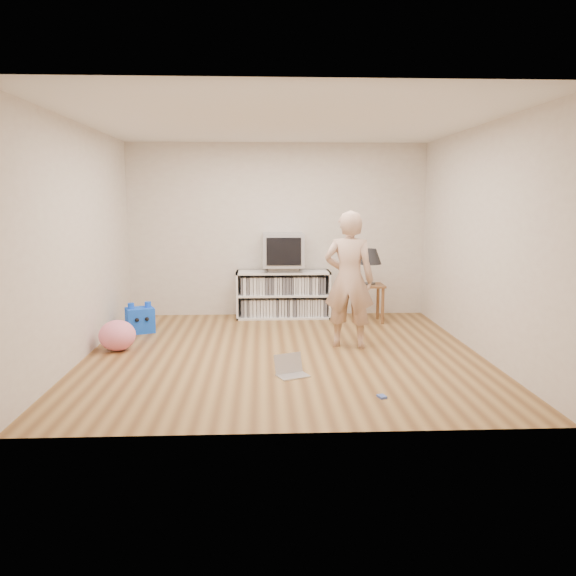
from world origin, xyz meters
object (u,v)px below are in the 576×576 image
(dvd_deck, at_px, (283,269))
(table_lamp, at_px, (370,257))
(crt_tv, at_px, (283,250))
(media_unit, at_px, (283,294))
(side_table, at_px, (369,293))
(plush_pink, at_px, (117,335))
(person, at_px, (349,280))
(laptop, at_px, (291,370))
(plush_blue, at_px, (140,320))

(dvd_deck, distance_m, table_lamp, 1.30)
(table_lamp, bearing_deg, crt_tv, 163.39)
(media_unit, xyz_separation_m, table_lamp, (1.23, -0.39, 0.59))
(crt_tv, xyz_separation_m, side_table, (1.23, -0.37, -0.60))
(side_table, distance_m, plush_pink, 3.56)
(table_lamp, bearing_deg, dvd_deck, 163.25)
(side_table, distance_m, person, 1.52)
(plush_pink, bearing_deg, laptop, -27.44)
(media_unit, height_order, person, person)
(laptop, relative_size, plush_pink, 0.88)
(crt_tv, relative_size, table_lamp, 1.17)
(side_table, xyz_separation_m, table_lamp, (0.00, 0.00, 0.53))
(side_table, relative_size, plush_pink, 1.29)
(media_unit, xyz_separation_m, plush_blue, (-1.95, -0.91, -0.18))
(dvd_deck, bearing_deg, table_lamp, -16.75)
(crt_tv, distance_m, laptop, 2.99)
(dvd_deck, height_order, plush_pink, dvd_deck)
(side_table, xyz_separation_m, plush_pink, (-3.25, -1.43, -0.24))
(plush_blue, bearing_deg, plush_pink, -116.94)
(media_unit, relative_size, plush_blue, 3.25)
(dvd_deck, distance_m, laptop, 2.92)
(laptop, bearing_deg, person, 31.88)
(media_unit, distance_m, laptop, 2.87)
(person, relative_size, plush_blue, 3.80)
(dvd_deck, xyz_separation_m, person, (0.72, -1.75, 0.08))
(side_table, distance_m, table_lamp, 0.53)
(crt_tv, xyz_separation_m, plush_pink, (-2.02, -1.80, -0.84))
(dvd_deck, bearing_deg, crt_tv, -90.00)
(media_unit, distance_m, person, 1.96)
(plush_pink, bearing_deg, person, 1.19)
(media_unit, relative_size, person, 0.86)
(plush_blue, relative_size, plush_pink, 1.01)
(person, xyz_separation_m, plush_blue, (-2.67, 0.85, -0.65))
(crt_tv, bearing_deg, plush_pink, -138.33)
(media_unit, bearing_deg, dvd_deck, -90.00)
(media_unit, bearing_deg, side_table, -17.42)
(media_unit, height_order, crt_tv, crt_tv)
(media_unit, height_order, side_table, media_unit)
(person, bearing_deg, plush_pink, 16.59)
(crt_tv, distance_m, plush_pink, 2.83)
(laptop, bearing_deg, plush_blue, 111.09)
(person, xyz_separation_m, plush_pink, (-2.74, -0.06, -0.64))
(plush_pink, bearing_deg, side_table, 23.79)
(side_table, bearing_deg, laptop, -117.06)
(person, bearing_deg, laptop, 70.83)
(table_lamp, height_order, plush_blue, table_lamp)
(side_table, height_order, plush_pink, side_table)
(media_unit, relative_size, dvd_deck, 3.11)
(dvd_deck, bearing_deg, plush_blue, -155.39)
(side_table, height_order, laptop, side_table)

